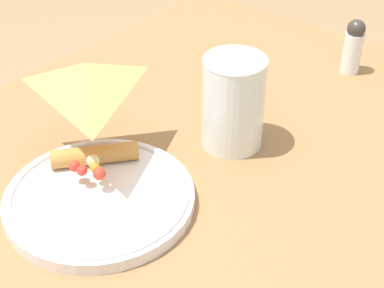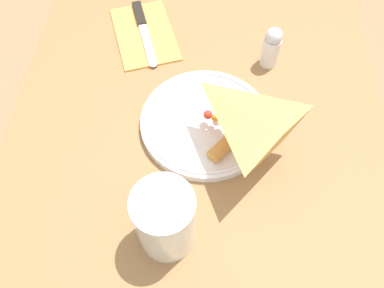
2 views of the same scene
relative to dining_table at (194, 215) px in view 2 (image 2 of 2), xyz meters
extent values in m
plane|color=#997A56|center=(0.00, 0.00, -0.64)|extent=(6.00, 6.00, 0.00)
cube|color=olive|center=(0.00, 0.00, 0.12)|extent=(1.00, 0.68, 0.03)
cube|color=#4C3823|center=(-0.45, -0.29, -0.27)|extent=(0.06, 0.06, 0.74)
cube|color=#4C3823|center=(-0.45, 0.29, -0.27)|extent=(0.06, 0.06, 0.74)
cylinder|color=white|center=(-0.12, 0.01, 0.14)|extent=(0.23, 0.23, 0.02)
torus|color=white|center=(-0.12, 0.01, 0.15)|extent=(0.22, 0.22, 0.01)
pyramid|color=#DBA351|center=(-0.13, 0.00, 0.16)|extent=(0.19, 0.20, 0.02)
cylinder|color=#C68942|center=(-0.08, 0.06, 0.16)|extent=(0.10, 0.09, 0.02)
sphere|color=red|center=(-0.12, 0.04, 0.18)|extent=(0.01, 0.01, 0.01)
sphere|color=red|center=(-0.11, 0.02, 0.18)|extent=(0.02, 0.02, 0.02)
sphere|color=#EFDB93|center=(-0.10, 0.04, 0.18)|extent=(0.02, 0.02, 0.02)
sphere|color=orange|center=(-0.11, 0.03, 0.18)|extent=(0.01, 0.01, 0.01)
sphere|color=red|center=(-0.12, 0.05, 0.18)|extent=(0.01, 0.01, 0.01)
cylinder|color=white|center=(0.09, -0.04, 0.20)|extent=(0.08, 0.08, 0.13)
cylinder|color=white|center=(0.09, -0.04, 0.17)|extent=(0.07, 0.07, 0.07)
torus|color=white|center=(0.09, -0.04, 0.26)|extent=(0.08, 0.08, 0.00)
cube|color=#E59E4C|center=(-0.34, -0.12, 0.14)|extent=(0.22, 0.17, 0.00)
cube|color=black|center=(-0.40, -0.14, 0.14)|extent=(0.08, 0.04, 0.01)
cube|color=silver|center=(-0.31, -0.11, 0.14)|extent=(0.12, 0.05, 0.00)
ellipsoid|color=silver|center=(-0.26, -0.09, 0.14)|extent=(0.02, 0.02, 0.00)
cylinder|color=silver|center=(-0.28, 0.13, 0.17)|extent=(0.03, 0.03, 0.06)
sphere|color=silver|center=(-0.28, 0.13, 0.21)|extent=(0.03, 0.03, 0.03)
camera|label=1|loc=(-0.47, -0.41, 0.61)|focal=55.00mm
camera|label=2|loc=(0.26, 0.01, 0.69)|focal=35.00mm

